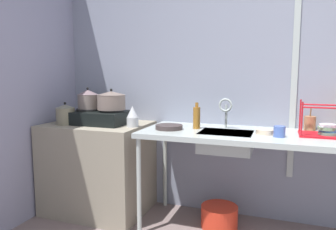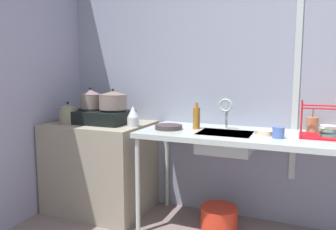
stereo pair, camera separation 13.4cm
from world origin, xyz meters
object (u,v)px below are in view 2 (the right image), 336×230
(sink_basin, at_px, (225,142))
(small_bowl_on_drainboard, at_px, (264,133))
(pot_on_left_burner, at_px, (90,99))
(pot_on_right_burner, at_px, (113,100))
(bottle_by_sink, at_px, (196,118))
(faucet, at_px, (226,108))
(utensil_jar, at_px, (312,124))
(stove, at_px, (102,116))
(pot_beside_stove, at_px, (68,114))
(cup_by_rack, at_px, (278,133))
(bucket_on_floor, at_px, (219,218))
(percolator, at_px, (133,116))
(frying_pan, at_px, (169,127))
(dish_rack, at_px, (329,132))

(sink_basin, distance_m, small_bowl_on_drainboard, 0.31)
(pot_on_left_burner, bearing_deg, pot_on_right_burner, 0.00)
(sink_basin, distance_m, bottle_by_sink, 0.32)
(faucet, relative_size, utensil_jar, 1.31)
(pot_on_right_burner, bearing_deg, faucet, 6.59)
(stove, bearing_deg, small_bowl_on_drainboard, -0.86)
(pot_beside_stove, relative_size, cup_by_rack, 2.48)
(pot_beside_stove, distance_m, small_bowl_on_drainboard, 1.73)
(bottle_by_sink, distance_m, bucket_on_floor, 0.86)
(pot_on_right_burner, bearing_deg, pot_on_left_burner, 180.00)
(percolator, distance_m, small_bowl_on_drainboard, 1.09)
(sink_basin, distance_m, frying_pan, 0.48)
(percolator, relative_size, bucket_on_floor, 0.59)
(stove, xyz_separation_m, small_bowl_on_drainboard, (1.45, -0.02, -0.04))
(sink_basin, height_order, dish_rack, dish_rack)
(pot_on_left_burner, relative_size, faucet, 0.78)
(utensil_jar, bearing_deg, pot_on_right_burner, -170.61)
(pot_beside_stove, height_order, utensil_jar, pot_beside_stove)
(stove, xyz_separation_m, pot_on_right_burner, (0.12, 0.00, 0.15))
(stove, height_order, faucet, faucet)
(frying_pan, height_order, utensil_jar, utensil_jar)
(pot_on_left_burner, bearing_deg, pot_beside_stove, -134.95)
(small_bowl_on_drainboard, bearing_deg, sink_basin, -176.72)
(stove, distance_m, pot_on_right_burner, 0.20)
(utensil_jar, xyz_separation_m, bucket_on_floor, (-0.67, -0.24, -0.79))
(dish_rack, height_order, bottle_by_sink, dish_rack)
(small_bowl_on_drainboard, xyz_separation_m, bottle_by_sink, (-0.55, 0.06, 0.08))
(pot_on_right_burner, distance_m, utensil_jar, 1.69)
(stove, relative_size, pot_on_right_burner, 2.02)
(stove, xyz_separation_m, cup_by_rack, (1.55, -0.10, -0.02))
(cup_by_rack, xyz_separation_m, utensil_jar, (0.23, 0.37, 0.02))
(pot_on_left_burner, height_order, small_bowl_on_drainboard, pot_on_left_burner)
(sink_basin, bearing_deg, cup_by_rack, -8.94)
(stove, bearing_deg, faucet, 5.88)
(utensil_jar, bearing_deg, percolator, -166.85)
(pot_on_left_burner, xyz_separation_m, frying_pan, (0.82, -0.06, -0.20))
(sink_basin, relative_size, small_bowl_on_drainboard, 3.00)
(pot_on_right_burner, distance_m, percolator, 0.28)
(small_bowl_on_drainboard, xyz_separation_m, utensil_jar, (0.33, 0.30, 0.04))
(pot_on_left_burner, bearing_deg, frying_pan, -4.32)
(pot_on_left_burner, height_order, dish_rack, pot_on_left_burner)
(faucet, relative_size, cup_by_rack, 3.10)
(pot_beside_stove, xyz_separation_m, faucet, (1.40, 0.26, 0.08))
(pot_on_left_burner, height_order, faucet, pot_on_left_burner)
(faucet, relative_size, dish_rack, 0.65)
(sink_basin, height_order, bottle_by_sink, bottle_by_sink)
(sink_basin, bearing_deg, bucket_on_floor, 124.72)
(utensil_jar, height_order, bucket_on_floor, utensil_jar)
(frying_pan, height_order, bottle_by_sink, bottle_by_sink)
(faucet, bearing_deg, utensil_jar, 13.59)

